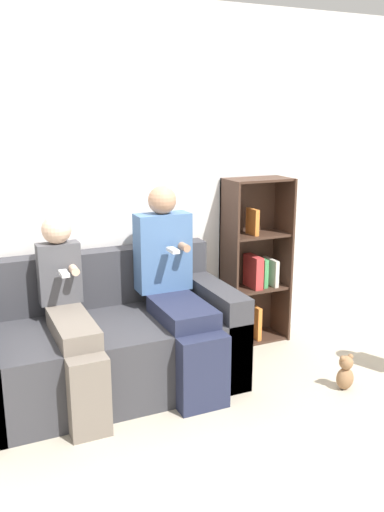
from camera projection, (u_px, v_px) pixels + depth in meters
name	position (u px, v px, depth m)	size (l,w,h in m)	color
ground_plane	(175.00, 415.00, 3.30)	(14.00, 14.00, 0.00)	#B2A893
back_wall	(120.00, 187.00, 3.85)	(10.00, 0.06, 2.55)	silver
couch	(105.00, 346.00, 3.56)	(1.72, 0.86, 0.87)	#38383D
adult_seated	(176.00, 287.00, 3.58)	(0.38, 0.81, 1.31)	#232842
child_seated	(71.00, 315.00, 3.28)	(0.27, 0.83, 1.16)	#70665B
bookshelf	(254.00, 264.00, 4.29)	(0.51, 0.29, 1.31)	#3D281E
teddy_bear	(345.00, 373.00, 3.59)	(0.12, 0.10, 0.25)	#936B47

